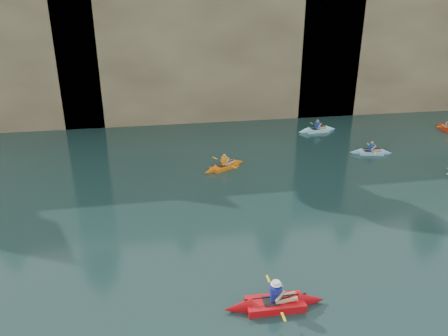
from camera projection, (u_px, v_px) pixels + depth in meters
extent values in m
plane|color=black|center=(254.00, 288.00, 16.31)|extent=(160.00, 160.00, 0.00)
cube|color=tan|center=(181.00, 36.00, 41.25)|extent=(70.00, 16.00, 12.00)
cube|color=#97875B|center=(214.00, 50.00, 34.96)|extent=(24.00, 2.40, 11.40)
cube|color=#97875B|center=(438.00, 53.00, 38.44)|extent=(26.00, 2.40, 9.84)
cube|color=black|center=(142.00, 105.00, 35.00)|extent=(3.50, 1.00, 3.20)
cube|color=black|center=(309.00, 90.00, 36.97)|extent=(5.00, 1.00, 4.50)
cube|color=red|center=(275.00, 304.00, 15.25)|extent=(2.81, 0.92, 0.32)
cone|color=red|center=(311.00, 300.00, 15.44)|extent=(1.00, 0.85, 0.84)
cone|color=red|center=(238.00, 308.00, 15.06)|extent=(1.00, 0.85, 0.84)
cube|color=black|center=(271.00, 301.00, 15.18)|extent=(0.56, 0.53, 0.04)
cube|color=navy|center=(275.00, 293.00, 15.08)|extent=(0.37, 0.24, 0.53)
sphere|color=tan|center=(276.00, 284.00, 14.93)|extent=(0.22, 0.22, 0.22)
cylinder|color=black|center=(275.00, 297.00, 15.13)|extent=(2.23, 0.08, 0.04)
cube|color=yellow|center=(268.00, 279.00, 16.06)|extent=(0.09, 0.42, 0.02)
cube|color=yellow|center=(283.00, 317.00, 14.21)|extent=(0.09, 0.42, 0.02)
cylinder|color=white|center=(276.00, 283.00, 14.91)|extent=(0.38, 0.38, 0.11)
cube|color=orange|center=(224.00, 167.00, 26.88)|extent=(2.45, 1.81, 0.26)
cone|color=orange|center=(238.00, 162.00, 27.53)|extent=(1.08, 1.03, 0.71)
cone|color=orange|center=(210.00, 171.00, 26.23)|extent=(1.08, 1.03, 0.71)
cube|color=black|center=(222.00, 166.00, 26.76)|extent=(0.70, 0.66, 0.04)
cube|color=orange|center=(224.00, 161.00, 26.74)|extent=(0.38, 0.34, 0.48)
sphere|color=tan|center=(224.00, 156.00, 26.60)|extent=(0.20, 0.20, 0.20)
cylinder|color=black|center=(224.00, 162.00, 26.78)|extent=(1.86, 1.05, 0.04)
cube|color=yellow|center=(215.00, 158.00, 27.46)|extent=(0.27, 0.41, 0.02)
cube|color=yellow|center=(234.00, 167.00, 26.09)|extent=(0.27, 0.41, 0.02)
cube|color=#87C1E3|center=(371.00, 152.00, 29.20)|extent=(2.26, 1.18, 0.24)
cone|color=#87C1E3|center=(386.00, 153.00, 29.15)|extent=(0.90, 0.83, 0.67)
cone|color=#87C1E3|center=(355.00, 152.00, 29.26)|extent=(0.90, 0.83, 0.67)
cube|color=black|center=(369.00, 151.00, 29.18)|extent=(0.63, 0.53, 0.04)
cube|color=navy|center=(372.00, 147.00, 29.07)|extent=(0.34, 0.26, 0.45)
sphere|color=tan|center=(372.00, 143.00, 28.95)|extent=(0.19, 0.19, 0.19)
cylinder|color=black|center=(371.00, 149.00, 29.10)|extent=(1.93, 0.49, 0.04)
cube|color=yellow|center=(368.00, 144.00, 29.92)|extent=(0.18, 0.43, 0.02)
cube|color=yellow|center=(375.00, 153.00, 28.29)|extent=(0.18, 0.43, 0.02)
cube|color=red|center=(448.00, 129.00, 33.87)|extent=(0.76, 2.38, 0.25)
cone|color=red|center=(439.00, 125.00, 34.88)|extent=(0.70, 0.85, 0.68)
cube|color=yellow|center=(439.00, 127.00, 33.61)|extent=(0.42, 0.09, 0.02)
cube|color=#97E7FE|center=(317.00, 130.00, 33.66)|extent=(2.51, 1.02, 0.27)
cone|color=#97E7FE|center=(330.00, 129.00, 33.95)|extent=(0.94, 0.82, 0.73)
cone|color=#97E7FE|center=(303.00, 131.00, 33.36)|extent=(0.94, 0.82, 0.73)
cube|color=black|center=(315.00, 129.00, 33.58)|extent=(0.60, 0.51, 0.04)
cube|color=#1A3C94|center=(317.00, 125.00, 33.51)|extent=(0.35, 0.25, 0.49)
sphere|color=tan|center=(318.00, 121.00, 33.38)|extent=(0.20, 0.20, 0.20)
cylinder|color=black|center=(317.00, 127.00, 33.55)|extent=(2.14, 0.27, 0.04)
cube|color=yellow|center=(311.00, 123.00, 34.42)|extent=(0.13, 0.43, 0.02)
cube|color=yellow|center=(323.00, 130.00, 32.69)|extent=(0.13, 0.43, 0.02)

